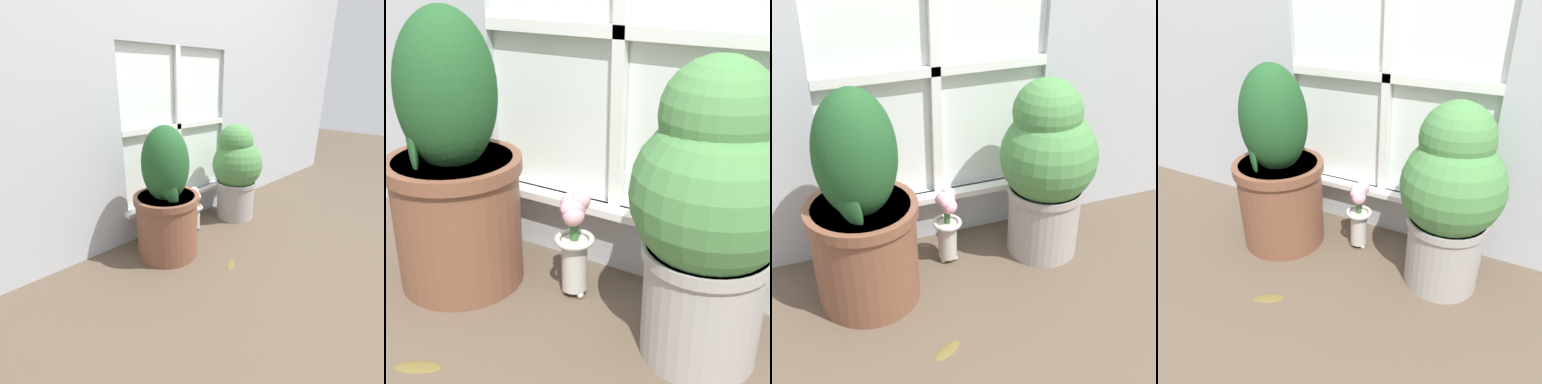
# 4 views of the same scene
# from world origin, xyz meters

# --- Properties ---
(ground_plane) EXTENTS (10.00, 10.00, 0.00)m
(ground_plane) POSITION_xyz_m (0.00, 0.00, 0.00)
(ground_plane) COLOR brown
(potted_plant_left) EXTENTS (0.37, 0.37, 0.77)m
(potted_plant_left) POSITION_xyz_m (-0.35, 0.37, 0.33)
(potted_plant_left) COLOR brown
(potted_plant_left) RESTS_ON ground_plane
(potted_plant_right) EXTENTS (0.36, 0.36, 0.70)m
(potted_plant_right) POSITION_xyz_m (0.35, 0.41, 0.37)
(potted_plant_right) COLOR #9E9993
(potted_plant_right) RESTS_ON ground_plane
(flower_vase) EXTENTS (0.11, 0.11, 0.31)m
(flower_vase) POSITION_xyz_m (-0.03, 0.46, 0.19)
(flower_vase) COLOR #BCB7AD
(flower_vase) RESTS_ON ground_plane
(fallen_leaf) EXTENTS (0.12, 0.09, 0.01)m
(fallen_leaf) POSITION_xyz_m (-0.18, 0.02, 0.00)
(fallen_leaf) COLOR brown
(fallen_leaf) RESTS_ON ground_plane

